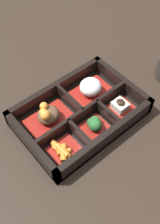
# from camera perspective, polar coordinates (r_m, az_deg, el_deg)

# --- Properties ---
(ground_plane) EXTENTS (3.00, 3.00, 0.00)m
(ground_plane) POSITION_cam_1_polar(r_m,az_deg,el_deg) (0.64, 0.00, -1.33)
(ground_plane) COLOR black
(bento_base) EXTENTS (0.29, 0.20, 0.01)m
(bento_base) POSITION_cam_1_polar(r_m,az_deg,el_deg) (0.64, 0.00, -1.07)
(bento_base) COLOR black
(bento_base) RESTS_ON ground_plane
(bento_rim) EXTENTS (0.29, 0.20, 0.05)m
(bento_rim) POSITION_cam_1_polar(r_m,az_deg,el_deg) (0.62, 0.17, -0.22)
(bento_rim) COLOR black
(bento_rim) RESTS_ON ground_plane
(bowl_stew) EXTENTS (0.11, 0.08, 0.06)m
(bowl_stew) POSITION_cam_1_polar(r_m,az_deg,el_deg) (0.61, -6.96, -0.83)
(bowl_stew) COLOR maroon
(bowl_stew) RESTS_ON bento_base
(bowl_rice) EXTENTS (0.11, 0.08, 0.05)m
(bowl_rice) POSITION_cam_1_polar(r_m,az_deg,el_deg) (0.66, 2.30, 5.13)
(bowl_rice) COLOR maroon
(bowl_rice) RESTS_ON bento_base
(bowl_carrots) EXTENTS (0.07, 0.06, 0.02)m
(bowl_carrots) POSITION_cam_1_polar(r_m,az_deg,el_deg) (0.58, -3.81, -8.27)
(bowl_carrots) COLOR maroon
(bowl_carrots) RESTS_ON bento_base
(bowl_greens) EXTENTS (0.07, 0.05, 0.04)m
(bowl_greens) POSITION_cam_1_polar(r_m,az_deg,el_deg) (0.60, 3.18, -2.68)
(bowl_greens) COLOR maroon
(bowl_greens) RESTS_ON bento_base
(bowl_tofu) EXTENTS (0.07, 0.05, 0.03)m
(bowl_tofu) POSITION_cam_1_polar(r_m,az_deg,el_deg) (0.64, 8.64, 1.14)
(bowl_tofu) COLOR maroon
(bowl_tofu) RESTS_ON bento_base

